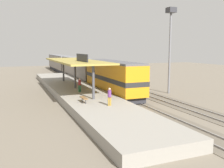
% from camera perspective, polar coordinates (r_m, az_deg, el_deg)
% --- Properties ---
extents(ground_plane, '(120.00, 120.00, 0.00)m').
position_cam_1_polar(ground_plane, '(36.60, 1.79, -1.73)').
color(ground_plane, '#706656').
extents(track_near, '(3.20, 110.00, 0.16)m').
position_cam_1_polar(track_near, '(35.85, -1.14, -1.89)').
color(track_near, '#5F5649').
rests_on(track_near, ground).
extents(track_far, '(3.20, 110.00, 0.16)m').
position_cam_1_polar(track_far, '(37.71, 5.40, -1.42)').
color(track_far, '#5F5649').
rests_on(track_far, ground).
extents(platform, '(6.00, 44.00, 0.90)m').
position_cam_1_polar(platform, '(34.42, -8.31, -1.68)').
color(platform, gray).
rests_on(platform, ground).
extents(station_canopy, '(5.20, 18.00, 4.70)m').
position_cam_1_polar(station_canopy, '(33.88, -8.42, 5.11)').
color(station_canopy, '#47474C').
rests_on(station_canopy, platform).
extents(platform_bench, '(0.44, 1.70, 0.50)m').
position_cam_1_polar(platform_bench, '(25.17, -6.43, -3.20)').
color(platform_bench, '#333338').
rests_on(platform_bench, platform).
extents(locomotive, '(2.93, 14.43, 4.44)m').
position_cam_1_polar(locomotive, '(33.57, 0.13, 1.54)').
color(locomotive, '#28282D').
rests_on(locomotive, track_near).
extents(passenger_carriage_front, '(2.90, 20.00, 4.24)m').
position_cam_1_polar(passenger_carriage_front, '(50.63, -7.61, 3.58)').
color(passenger_carriage_front, '#28282D').
rests_on(passenger_carriage_front, track_near).
extents(passenger_carriage_rear, '(2.90, 20.00, 4.24)m').
position_cam_1_polar(passenger_carriage_rear, '(70.92, -11.85, 4.77)').
color(passenger_carriage_rear, '#28282D').
rests_on(passenger_carriage_rear, track_near).
extents(light_mast, '(1.10, 1.10, 11.70)m').
position_cam_1_polar(light_mast, '(35.64, 13.16, 11.35)').
color(light_mast, slate).
rests_on(light_mast, ground).
extents(person_waiting, '(0.34, 0.34, 1.71)m').
position_cam_1_polar(person_waiting, '(23.50, -0.57, -2.69)').
color(person_waiting, olive).
rests_on(person_waiting, platform).
extents(person_walking, '(0.34, 0.34, 1.71)m').
position_cam_1_polar(person_walking, '(31.23, -7.39, -0.06)').
color(person_walking, '#23603D').
rests_on(person_walking, platform).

